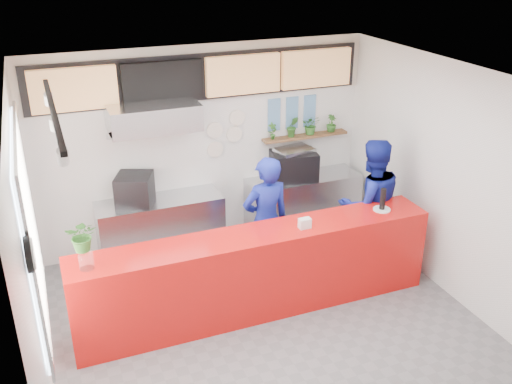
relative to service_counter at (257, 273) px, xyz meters
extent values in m
plane|color=slate|center=(0.00, -0.40, -0.55)|extent=(5.00, 5.00, 0.00)
plane|color=silver|center=(0.00, -0.40, 2.45)|extent=(5.00, 5.00, 0.00)
plane|color=white|center=(0.00, 2.10, 0.95)|extent=(5.00, 0.00, 5.00)
plane|color=white|center=(-2.50, -0.40, 0.95)|extent=(0.00, 5.00, 5.00)
plane|color=white|center=(2.50, -0.40, 0.95)|extent=(0.00, 5.00, 5.00)
cube|color=red|center=(0.00, 0.00, 0.00)|extent=(4.50, 0.60, 1.10)
cube|color=beige|center=(0.00, 2.09, 2.05)|extent=(5.00, 0.02, 0.80)
cube|color=#B2B5BA|center=(-0.80, 1.80, -0.10)|extent=(1.80, 0.60, 0.90)
cube|color=black|center=(-1.13, 1.80, 0.57)|extent=(0.63, 0.63, 0.43)
cube|color=#B2B5BA|center=(-0.80, 1.75, 1.60)|extent=(1.20, 0.70, 0.35)
cube|color=#B2B5BA|center=(-0.80, 1.75, 1.40)|extent=(1.20, 0.69, 0.31)
cube|color=#B2B5BA|center=(1.50, 1.80, -0.10)|extent=(1.80, 0.60, 0.90)
cube|color=black|center=(1.32, 1.80, 0.57)|extent=(0.76, 0.61, 0.44)
cube|color=#ABAEB3|center=(1.32, 1.80, 0.83)|extent=(0.61, 0.47, 0.05)
cube|color=brown|center=(1.60, 2.00, 0.95)|extent=(1.40, 0.18, 0.04)
cube|color=tan|center=(-1.75, 1.98, 2.00)|extent=(1.10, 0.10, 0.55)
cube|color=black|center=(-0.59, 1.98, 2.00)|extent=(1.10, 0.10, 0.55)
cube|color=tan|center=(0.57, 1.98, 2.00)|extent=(1.10, 0.10, 0.55)
cube|color=tan|center=(1.73, 1.98, 2.00)|extent=(1.10, 0.10, 0.55)
cube|color=black|center=(0.00, 2.06, 2.00)|extent=(4.80, 0.04, 0.65)
cube|color=silver|center=(-2.47, -0.10, 1.15)|extent=(0.04, 2.20, 1.90)
cube|color=#B2B5BA|center=(-2.45, -0.10, 1.15)|extent=(0.03, 2.30, 2.00)
cylinder|color=black|center=(-2.46, -1.30, 1.50)|extent=(0.05, 0.30, 0.30)
cylinder|color=white|center=(-2.43, -1.30, 1.50)|extent=(0.02, 0.26, 0.26)
cube|color=black|center=(-2.10, -0.40, 2.39)|extent=(0.05, 2.40, 0.04)
cylinder|color=silver|center=(0.15, 2.07, 1.20)|extent=(0.24, 0.03, 0.24)
cylinder|color=silver|center=(0.45, 2.07, 1.10)|extent=(0.24, 0.03, 0.24)
cylinder|color=silver|center=(0.15, 2.07, 0.90)|extent=(0.24, 0.03, 0.24)
cylinder|color=silver|center=(0.50, 2.07, 1.35)|extent=(0.24, 0.03, 0.24)
cube|color=#598CBF|center=(1.10, 2.08, 1.45)|extent=(0.20, 0.02, 0.25)
cube|color=#598CBF|center=(1.40, 2.08, 1.45)|extent=(0.20, 0.02, 0.25)
cube|color=#598CBF|center=(1.70, 2.08, 1.45)|extent=(0.20, 0.02, 0.25)
cube|color=#598CBF|center=(1.10, 2.08, 1.20)|extent=(0.20, 0.02, 0.25)
cube|color=#598CBF|center=(1.40, 2.08, 1.20)|extent=(0.20, 0.02, 0.25)
cube|color=#598CBF|center=(1.70, 2.08, 1.20)|extent=(0.20, 0.02, 0.25)
imported|color=navy|center=(0.36, 0.61, 0.35)|extent=(0.69, 0.47, 1.81)
imported|color=navy|center=(1.87, 0.47, 0.40)|extent=(0.98, 0.80, 1.90)
imported|color=#2C6222|center=(1.04, 2.00, 1.10)|extent=(0.15, 0.11, 0.26)
imported|color=#2C6222|center=(1.38, 2.00, 1.13)|extent=(0.21, 0.18, 0.33)
imported|color=#2C6222|center=(1.69, 2.00, 1.12)|extent=(0.35, 0.33, 0.31)
imported|color=#2C6222|center=(2.05, 2.00, 1.11)|extent=(0.19, 0.18, 0.27)
cylinder|color=silver|center=(-1.98, -0.06, 0.65)|extent=(0.20, 0.20, 0.19)
imported|color=#2C6222|center=(-1.98, -0.06, 0.95)|extent=(0.39, 0.36, 0.36)
cube|color=silver|center=(0.58, -0.08, 0.61)|extent=(0.15, 0.09, 0.13)
cylinder|color=silver|center=(1.74, 0.00, 0.56)|extent=(0.25, 0.25, 0.02)
cylinder|color=black|center=(1.74, 0.00, 0.71)|extent=(0.08, 0.08, 0.29)
camera|label=1|loc=(-2.23, -5.58, 3.78)|focal=40.00mm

